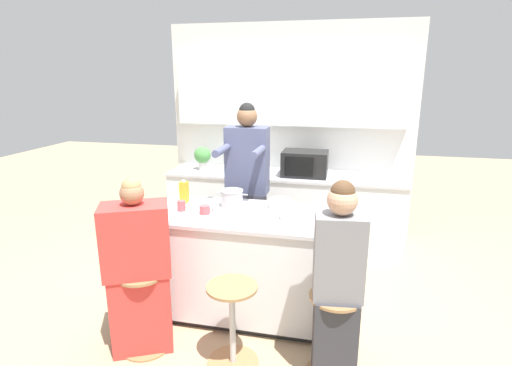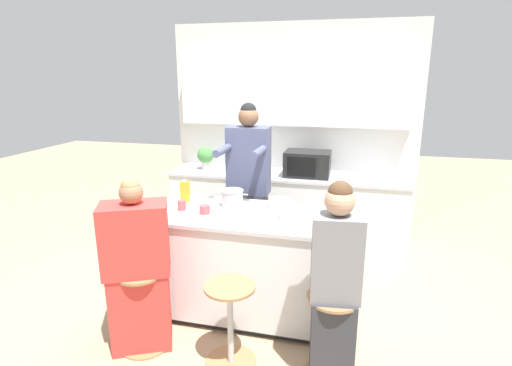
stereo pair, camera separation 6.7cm
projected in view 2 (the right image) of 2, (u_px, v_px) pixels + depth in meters
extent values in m
plane|color=tan|center=(254.00, 311.00, 3.61)|extent=(16.00, 16.00, 0.00)
cube|color=silver|center=(293.00, 132.00, 5.17)|extent=(3.13, 0.06, 2.70)
cube|color=silver|center=(292.00, 95.00, 4.95)|extent=(2.88, 0.16, 0.75)
cube|color=silver|center=(286.00, 209.00, 5.06)|extent=(2.88, 0.66, 0.85)
cube|color=#BCBCC1|center=(287.00, 175.00, 4.95)|extent=(2.91, 0.69, 0.03)
cube|color=black|center=(254.00, 308.00, 3.60)|extent=(1.68, 0.68, 0.06)
cube|color=silver|center=(254.00, 263.00, 3.48)|extent=(1.76, 0.76, 0.84)
cube|color=#BCBCC1|center=(254.00, 216.00, 3.37)|extent=(1.80, 0.80, 0.03)
cylinder|color=#997047|center=(146.00, 344.00, 3.16)|extent=(0.38, 0.38, 0.01)
cylinder|color=#B7BABC|center=(143.00, 310.00, 3.08)|extent=(0.04, 0.04, 0.60)
cylinder|color=#997047|center=(140.00, 273.00, 3.00)|extent=(0.36, 0.36, 0.02)
cylinder|color=#997047|center=(231.00, 362.00, 2.96)|extent=(0.38, 0.38, 0.01)
cylinder|color=#B7BABC|center=(230.00, 325.00, 2.88)|extent=(0.04, 0.04, 0.60)
cylinder|color=#997047|center=(230.00, 287.00, 2.80)|extent=(0.36, 0.36, 0.02)
cylinder|color=#B7BABC|center=(331.00, 338.00, 2.75)|extent=(0.04, 0.04, 0.60)
cylinder|color=#997047|center=(334.00, 298.00, 2.67)|extent=(0.36, 0.36, 0.02)
cube|color=#383842|center=(249.00, 234.00, 4.19)|extent=(0.36, 0.22, 0.91)
cube|color=#474C6B|center=(249.00, 160.00, 3.99)|extent=(0.42, 0.22, 0.67)
cylinder|color=#474C6B|center=(222.00, 150.00, 3.71)|extent=(0.07, 0.37, 0.07)
cylinder|color=#474C6B|center=(259.00, 152.00, 3.63)|extent=(0.07, 0.37, 0.07)
sphere|color=brown|center=(248.00, 117.00, 3.87)|extent=(0.20, 0.20, 0.20)
sphere|color=black|center=(248.00, 111.00, 3.86)|extent=(0.16, 0.16, 0.16)
cube|color=red|center=(141.00, 309.00, 3.08)|extent=(0.51, 0.43, 0.64)
cube|color=red|center=(135.00, 239.00, 2.93)|extent=(0.56, 0.46, 0.54)
sphere|color=#936B4C|center=(131.00, 193.00, 2.83)|extent=(0.23, 0.23, 0.17)
sphere|color=#A37F51|center=(130.00, 186.00, 2.82)|extent=(0.18, 0.18, 0.14)
cube|color=#333338|center=(332.00, 338.00, 2.74)|extent=(0.32, 0.30, 0.64)
cube|color=slate|center=(337.00, 257.00, 2.58)|extent=(0.35, 0.26, 0.58)
sphere|color=tan|center=(340.00, 201.00, 2.48)|extent=(0.21, 0.21, 0.19)
sphere|color=#513823|center=(340.00, 193.00, 2.47)|extent=(0.17, 0.17, 0.15)
cylinder|color=#B7BABC|center=(232.00, 198.00, 3.55)|extent=(0.19, 0.19, 0.14)
cylinder|color=#B7BABC|center=(232.00, 190.00, 3.53)|extent=(0.20, 0.20, 0.01)
cylinder|color=#B7BABC|center=(219.00, 193.00, 3.57)|extent=(0.05, 0.01, 0.01)
cylinder|color=#B7BABC|center=(245.00, 195.00, 3.51)|extent=(0.05, 0.01, 0.01)
cylinder|color=white|center=(280.00, 204.00, 3.50)|extent=(0.19, 0.19, 0.08)
cylinder|color=silver|center=(294.00, 214.00, 3.23)|extent=(0.23, 0.23, 0.08)
cylinder|color=#DB4C51|center=(205.00, 209.00, 3.37)|extent=(0.09, 0.09, 0.08)
torus|color=#DB4C51|center=(211.00, 209.00, 3.35)|extent=(0.04, 0.01, 0.04)
cylinder|color=#DB4C51|center=(182.00, 205.00, 3.45)|extent=(0.07, 0.07, 0.09)
torus|color=#DB4C51|center=(187.00, 205.00, 3.44)|extent=(0.04, 0.01, 0.04)
cube|color=gold|center=(185.00, 192.00, 3.67)|extent=(0.07, 0.07, 0.19)
cylinder|color=white|center=(184.00, 181.00, 3.65)|extent=(0.03, 0.03, 0.02)
cube|color=black|center=(307.00, 164.00, 4.81)|extent=(0.54, 0.38, 0.30)
cube|color=black|center=(301.00, 167.00, 4.64)|extent=(0.33, 0.01, 0.23)
cube|color=black|center=(322.00, 168.00, 4.58)|extent=(0.10, 0.01, 0.24)
cylinder|color=beige|center=(206.00, 165.00, 5.18)|extent=(0.12, 0.12, 0.10)
sphere|color=#478942|center=(205.00, 155.00, 5.14)|extent=(0.21, 0.21, 0.21)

